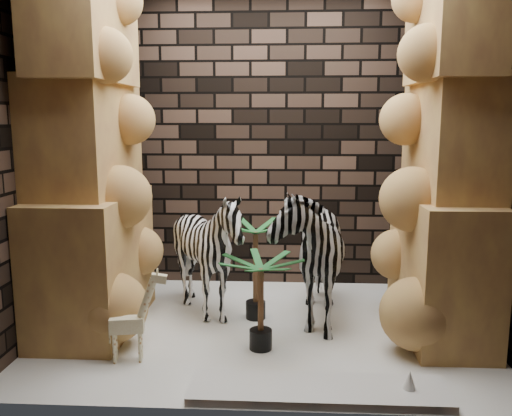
# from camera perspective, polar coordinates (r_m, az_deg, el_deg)

# --- Properties ---
(floor) EXTENTS (3.50, 3.50, 0.00)m
(floor) POSITION_cam_1_polar(r_m,az_deg,el_deg) (4.44, 0.75, -12.91)
(floor) COLOR white
(floor) RESTS_ON ground
(wall_back) EXTENTS (3.50, 0.00, 3.50)m
(wall_back) POSITION_cam_1_polar(r_m,az_deg,el_deg) (5.36, 1.34, 7.45)
(wall_back) COLOR black
(wall_back) RESTS_ON ground
(wall_front) EXTENTS (3.50, 0.00, 3.50)m
(wall_front) POSITION_cam_1_polar(r_m,az_deg,el_deg) (2.86, -0.24, 5.61)
(wall_front) COLOR black
(wall_front) RESTS_ON ground
(wall_left) EXTENTS (0.00, 3.00, 3.00)m
(wall_left) POSITION_cam_1_polar(r_m,az_deg,el_deg) (4.53, -22.07, 6.38)
(wall_left) COLOR black
(wall_left) RESTS_ON ground
(wall_right) EXTENTS (0.00, 3.00, 3.00)m
(wall_right) POSITION_cam_1_polar(r_m,az_deg,el_deg) (4.40, 24.36, 6.15)
(wall_right) COLOR black
(wall_right) RESTS_ON ground
(rock_pillar_left) EXTENTS (0.68, 1.30, 3.00)m
(rock_pillar_left) POSITION_cam_1_polar(r_m,az_deg,el_deg) (4.39, -17.90, 6.53)
(rock_pillar_left) COLOR tan
(rock_pillar_left) RESTS_ON floor
(rock_pillar_right) EXTENTS (0.58, 1.25, 3.00)m
(rock_pillar_right) POSITION_cam_1_polar(r_m,az_deg,el_deg) (4.29, 20.23, 6.35)
(rock_pillar_right) COLOR tan
(rock_pillar_right) RESTS_ON floor
(zebra_right) EXTENTS (0.65, 1.19, 1.40)m
(zebra_right) POSITION_cam_1_polar(r_m,az_deg,el_deg) (4.47, 5.52, -3.39)
(zebra_right) COLOR white
(zebra_right) RESTS_ON floor
(zebra_left) EXTENTS (1.11, 1.28, 1.02)m
(zebra_left) POSITION_cam_1_polar(r_m,az_deg,el_deg) (4.54, -5.20, -5.63)
(zebra_left) COLOR white
(zebra_left) RESTS_ON floor
(giraffe_toy) EXTENTS (0.37, 0.18, 0.69)m
(giraffe_toy) POSITION_cam_1_polar(r_m,az_deg,el_deg) (3.87, -13.91, -11.21)
(giraffe_toy) COLOR #F3EAB9
(giraffe_toy) RESTS_ON floor
(palm_front) EXTENTS (0.36, 0.36, 0.86)m
(palm_front) POSITION_cam_1_polar(r_m,az_deg,el_deg) (4.50, -0.04, -6.75)
(palm_front) COLOR #1D4D21
(palm_front) RESTS_ON floor
(palm_back) EXTENTS (0.36, 0.36, 0.72)m
(palm_back) POSITION_cam_1_polar(r_m,az_deg,el_deg) (3.94, 0.52, -10.27)
(palm_back) COLOR #1D4D21
(palm_back) RESTS_ON floor
(surfboard) EXTENTS (1.62, 0.40, 0.05)m
(surfboard) POSITION_cam_1_polar(r_m,az_deg,el_deg) (3.50, 6.73, -19.06)
(surfboard) COLOR silver
(surfboard) RESTS_ON floor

